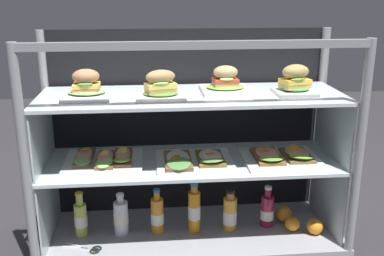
# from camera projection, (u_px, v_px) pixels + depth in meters

# --- Properties ---
(ground_plane) EXTENTS (6.00, 6.00, 0.02)m
(ground_plane) POSITION_uv_depth(u_px,v_px,m) (192.00, 240.00, 2.22)
(ground_plane) COLOR #2C2A2D
(ground_plane) RESTS_ON ground
(case_base_deck) EXTENTS (1.38, 0.50, 0.04)m
(case_base_deck) POSITION_uv_depth(u_px,v_px,m) (192.00, 234.00, 2.21)
(case_base_deck) COLOR #9D9EA5
(case_base_deck) RESTS_ON ground
(case_frame) EXTENTS (1.38, 0.50, 0.96)m
(case_frame) POSITION_uv_depth(u_px,v_px,m) (189.00, 124.00, 2.18)
(case_frame) COLOR gray
(case_frame) RESTS_ON ground
(riser_lower_tier) EXTENTS (1.30, 0.42, 0.34)m
(riser_lower_tier) POSITION_uv_depth(u_px,v_px,m) (192.00, 197.00, 2.16)
(riser_lower_tier) COLOR silver
(riser_lower_tier) RESTS_ON case_base_deck
(shelf_lower_glass) EXTENTS (1.32, 0.44, 0.01)m
(shelf_lower_glass) POSITION_uv_depth(u_px,v_px,m) (192.00, 162.00, 2.11)
(shelf_lower_glass) COLOR silver
(shelf_lower_glass) RESTS_ON riser_lower_tier
(riser_upper_tier) EXTENTS (1.30, 0.42, 0.29)m
(riser_upper_tier) POSITION_uv_depth(u_px,v_px,m) (192.00, 130.00, 2.06)
(riser_upper_tier) COLOR silver
(riser_upper_tier) RESTS_ON shelf_lower_glass
(shelf_upper_glass) EXTENTS (1.32, 0.44, 0.01)m
(shelf_upper_glass) POSITION_uv_depth(u_px,v_px,m) (192.00, 96.00, 2.02)
(shelf_upper_glass) COLOR silver
(shelf_upper_glass) RESTS_ON riser_upper_tier
(plated_roll_sandwich_mid_left) EXTENTS (0.20, 0.20, 0.12)m
(plated_roll_sandwich_mid_left) POSITION_uv_depth(u_px,v_px,m) (87.00, 88.00, 1.94)
(plated_roll_sandwich_mid_left) COLOR white
(plated_roll_sandwich_mid_left) RESTS_ON shelf_upper_glass
(plated_roll_sandwich_far_left) EXTENTS (0.20, 0.20, 0.12)m
(plated_roll_sandwich_far_left) POSITION_uv_depth(u_px,v_px,m) (161.00, 88.00, 1.95)
(plated_roll_sandwich_far_left) COLOR white
(plated_roll_sandwich_far_left) RESTS_ON shelf_upper_glass
(plated_roll_sandwich_mid_right) EXTENTS (0.21, 0.21, 0.12)m
(plated_roll_sandwich_mid_right) POSITION_uv_depth(u_px,v_px,m) (225.00, 83.00, 2.05)
(plated_roll_sandwich_mid_right) COLOR white
(plated_roll_sandwich_mid_right) RESTS_ON shelf_upper_glass
(plated_roll_sandwich_far_right) EXTENTS (0.17, 0.17, 0.13)m
(plated_roll_sandwich_far_right) POSITION_uv_depth(u_px,v_px,m) (295.00, 82.00, 2.01)
(plated_roll_sandwich_far_right) COLOR white
(plated_roll_sandwich_far_right) RESTS_ON shelf_upper_glass
(open_sandwich_tray_right_of_center) EXTENTS (0.34, 0.29, 0.07)m
(open_sandwich_tray_right_of_center) POSITION_uv_depth(u_px,v_px,m) (104.00, 160.00, 2.05)
(open_sandwich_tray_right_of_center) COLOR white
(open_sandwich_tray_right_of_center) RESTS_ON shelf_lower_glass
(open_sandwich_tray_mid_right) EXTENTS (0.34, 0.31, 0.06)m
(open_sandwich_tray_mid_right) POSITION_uv_depth(u_px,v_px,m) (193.00, 160.00, 2.05)
(open_sandwich_tray_mid_right) COLOR white
(open_sandwich_tray_mid_right) RESTS_ON shelf_lower_glass
(open_sandwich_tray_near_right_corner) EXTENTS (0.34, 0.29, 0.06)m
(open_sandwich_tray_near_right_corner) POSITION_uv_depth(u_px,v_px,m) (281.00, 157.00, 2.09)
(open_sandwich_tray_near_right_corner) COLOR white
(open_sandwich_tray_near_right_corner) RESTS_ON shelf_lower_glass
(juice_bottle_near_post) EXTENTS (0.06, 0.06, 0.22)m
(juice_bottle_near_post) POSITION_uv_depth(u_px,v_px,m) (81.00, 218.00, 2.14)
(juice_bottle_near_post) COLOR #BCC851
(juice_bottle_near_post) RESTS_ON case_base_deck
(juice_bottle_back_left) EXTENTS (0.07, 0.07, 0.20)m
(juice_bottle_back_left) POSITION_uv_depth(u_px,v_px,m) (121.00, 217.00, 2.15)
(juice_bottle_back_left) COLOR white
(juice_bottle_back_left) RESTS_ON case_base_deck
(juice_bottle_front_second) EXTENTS (0.06, 0.06, 0.22)m
(juice_bottle_front_second) POSITION_uv_depth(u_px,v_px,m) (157.00, 215.00, 2.17)
(juice_bottle_front_second) COLOR orange
(juice_bottle_front_second) RESTS_ON case_base_deck
(juice_bottle_tucked_behind) EXTENTS (0.06, 0.06, 0.25)m
(juice_bottle_tucked_behind) POSITION_uv_depth(u_px,v_px,m) (194.00, 210.00, 2.17)
(juice_bottle_tucked_behind) COLOR orange
(juice_bottle_tucked_behind) RESTS_ON case_base_deck
(juice_bottle_front_right_end) EXTENTS (0.07, 0.07, 0.20)m
(juice_bottle_front_right_end) POSITION_uv_depth(u_px,v_px,m) (230.00, 214.00, 2.19)
(juice_bottle_front_right_end) COLOR gold
(juice_bottle_front_right_end) RESTS_ON case_base_deck
(juice_bottle_front_fourth) EXTENTS (0.06, 0.06, 0.20)m
(juice_bottle_front_fourth) POSITION_uv_depth(u_px,v_px,m) (267.00, 211.00, 2.23)
(juice_bottle_front_fourth) COLOR maroon
(juice_bottle_front_fourth) RESTS_ON case_base_deck
(orange_fruit_beside_bottles) EXTENTS (0.08, 0.08, 0.08)m
(orange_fruit_beside_bottles) POSITION_uv_depth(u_px,v_px,m) (284.00, 214.00, 2.28)
(orange_fruit_beside_bottles) COLOR orange
(orange_fruit_beside_bottles) RESTS_ON case_base_deck
(orange_fruit_near_left_post) EXTENTS (0.07, 0.07, 0.07)m
(orange_fruit_near_left_post) POSITION_uv_depth(u_px,v_px,m) (315.00, 226.00, 2.16)
(orange_fruit_near_left_post) COLOR orange
(orange_fruit_near_left_post) RESTS_ON case_base_deck
(orange_fruit_rolled_forward) EXTENTS (0.07, 0.07, 0.07)m
(orange_fruit_rolled_forward) POSITION_uv_depth(u_px,v_px,m) (292.00, 224.00, 2.19)
(orange_fruit_rolled_forward) COLOR orange
(orange_fruit_rolled_forward) RESTS_ON case_base_deck
(kitchen_scissors) EXTENTS (0.18, 0.12, 0.01)m
(kitchen_scissors) POSITION_uv_depth(u_px,v_px,m) (91.00, 249.00, 2.04)
(kitchen_scissors) COLOR silver
(kitchen_scissors) RESTS_ON case_base_deck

